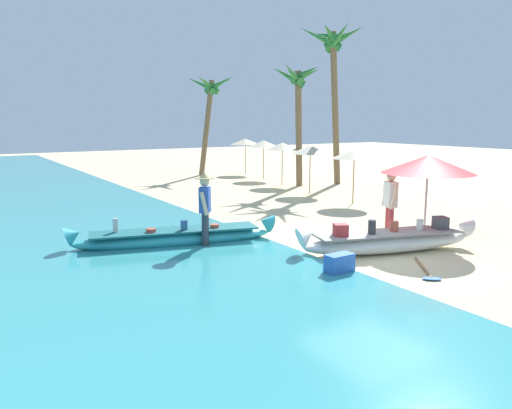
{
  "coord_description": "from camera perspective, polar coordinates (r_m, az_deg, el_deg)",
  "views": [
    {
      "loc": [
        -7.94,
        -7.77,
        2.92
      ],
      "look_at": [
        -1.64,
        2.26,
        0.9
      ],
      "focal_mm": 34.92,
      "sensor_mm": 36.0,
      "label": 1
    }
  ],
  "objects": [
    {
      "name": "parasol_row_1",
      "position": [
        19.96,
        6.24,
        6.26
      ],
      "size": [
        1.6,
        1.6,
        1.91
      ],
      "color": "#8E6B47",
      "rests_on": "ground"
    },
    {
      "name": "ground_plane",
      "position": [
        11.49,
        13.09,
        -5.31
      ],
      "size": [
        80.0,
        80.0,
        0.0
      ],
      "primitive_type": "plane",
      "color": "beige"
    },
    {
      "name": "palm_tree_tall_inland",
      "position": [
        22.94,
        8.85,
        16.58
      ],
      "size": [
        2.6,
        2.82,
        7.03
      ],
      "color": "brown",
      "rests_on": "ground"
    },
    {
      "name": "parasol_row_4",
      "position": [
        27.16,
        -1.24,
        7.21
      ],
      "size": [
        1.6,
        1.6,
        1.91
      ],
      "color": "#8E6B47",
      "rests_on": "ground"
    },
    {
      "name": "palm_tree_mid_cluster",
      "position": [
        26.98,
        -5.26,
        12.3
      ],
      "size": [
        2.53,
        2.53,
        5.3
      ],
      "color": "brown",
      "rests_on": "ground"
    },
    {
      "name": "cooler_box",
      "position": [
        9.55,
        9.52,
        -6.89
      ],
      "size": [
        0.56,
        0.3,
        0.44
      ],
      "primitive_type": "cube",
      "rotation": [
        0.0,
        0.0,
        0.02
      ],
      "color": "blue",
      "rests_on": "ground"
    },
    {
      "name": "parasol_row_3",
      "position": [
        24.68,
        0.86,
        6.96
      ],
      "size": [
        1.6,
        1.6,
        1.91
      ],
      "color": "#8E6B47",
      "rests_on": "ground"
    },
    {
      "name": "person_vendor_hatted",
      "position": [
        11.27,
        -5.86,
        -0.07
      ],
      "size": [
        0.48,
        0.56,
        1.77
      ],
      "color": "#333842",
      "rests_on": "ground"
    },
    {
      "name": "parasol_row_2",
      "position": [
        22.41,
        3.03,
        6.67
      ],
      "size": [
        1.6,
        1.6,
        1.91
      ],
      "color": "#8E6B47",
      "rests_on": "ground"
    },
    {
      "name": "paddle",
      "position": [
        10.24,
        18.92,
        -7.26
      ],
      "size": [
        1.08,
        1.31,
        0.05
      ],
      "color": "#8E6B47",
      "rests_on": "ground"
    },
    {
      "name": "boat_white_foreground",
      "position": [
        11.47,
        14.89,
        -4.0
      ],
      "size": [
        4.29,
        1.88,
        0.77
      ],
      "color": "white",
      "rests_on": "ground"
    },
    {
      "name": "boat_cyan_midground",
      "position": [
        11.71,
        -9.23,
        -3.71
      ],
      "size": [
        4.82,
        1.85,
        0.73
      ],
      "color": "#33B2BC",
      "rests_on": "ground"
    },
    {
      "name": "parasol_row_0",
      "position": [
        17.66,
        11.2,
        5.69
      ],
      "size": [
        1.6,
        1.6,
        1.91
      ],
      "color": "#8E6B47",
      "rests_on": "ground"
    },
    {
      "name": "patio_umbrella_large",
      "position": [
        12.52,
        19.11,
        4.35
      ],
      "size": [
        2.18,
        2.18,
        2.1
      ],
      "color": "#B7B7BC",
      "rests_on": "ground"
    },
    {
      "name": "person_tourist_customer",
      "position": [
        12.43,
        15.11,
        0.24
      ],
      "size": [
        0.39,
        0.59,
        1.69
      ],
      "color": "#B2383D",
      "rests_on": "ground"
    },
    {
      "name": "palm_tree_leaning_seaward",
      "position": [
        22.15,
        4.78,
        12.88
      ],
      "size": [
        2.49,
        2.27,
        5.31
      ],
      "color": "brown",
      "rests_on": "ground"
    }
  ]
}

